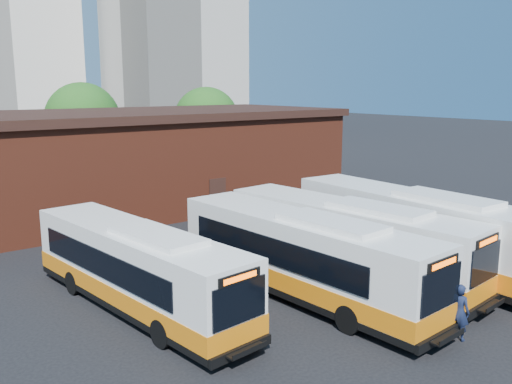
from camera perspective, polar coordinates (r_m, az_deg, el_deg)
ground at (r=21.89m, az=9.94°, el=-10.51°), size 220.00×220.00×0.00m
bus_west at (r=20.20m, az=-12.38°, el=-8.15°), size 3.59×11.71×3.15m
bus_midwest at (r=20.93m, az=4.84°, el=-7.02°), size 3.27×12.31×3.32m
bus_mideast at (r=23.29m, az=9.62°, el=-5.24°), size 3.75×12.39×3.33m
bus_east at (r=25.15m, az=16.33°, el=-4.10°), size 3.09×13.04×3.53m
transit_worker at (r=18.81m, az=20.59°, el=-11.72°), size 0.55×0.74×1.86m
depot_building at (r=37.20m, az=-13.12°, el=3.47°), size 28.60×12.60×6.40m
tree_mid at (r=50.73m, az=-17.76°, el=7.26°), size 6.56×6.56×8.36m
tree_east at (r=52.87m, az=-5.24°, el=7.60°), size 6.24×6.24×7.96m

